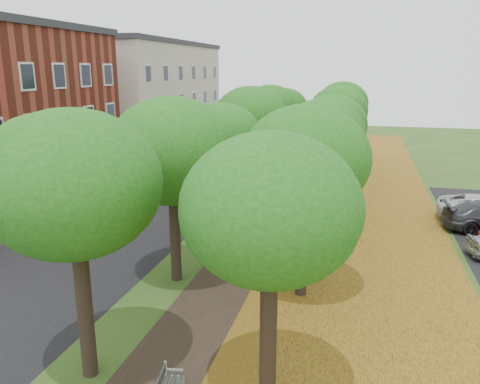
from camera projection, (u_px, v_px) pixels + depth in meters
The scene contains 6 objects.
street_asphalt at pixel (152, 205), 27.81m from camera, with size 8.00×70.00×0.01m, color black.
footpath at pixel (276, 215), 25.95m from camera, with size 3.20×70.00×0.01m, color black.
leaf_verge at pixel (369, 223), 24.71m from camera, with size 7.50×70.00×0.01m, color olive.
tree_row_west at pixel (237, 127), 25.26m from camera, with size 4.23×34.23×6.66m.
tree_row_east at pixel (327, 130), 24.07m from camera, with size 4.23×34.23×6.66m.
building_cream at pixel (140, 97), 45.66m from camera, with size 10.30×20.30×10.40m.
Camera 1 is at (4.43, -9.44, 7.88)m, focal length 35.00 mm.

